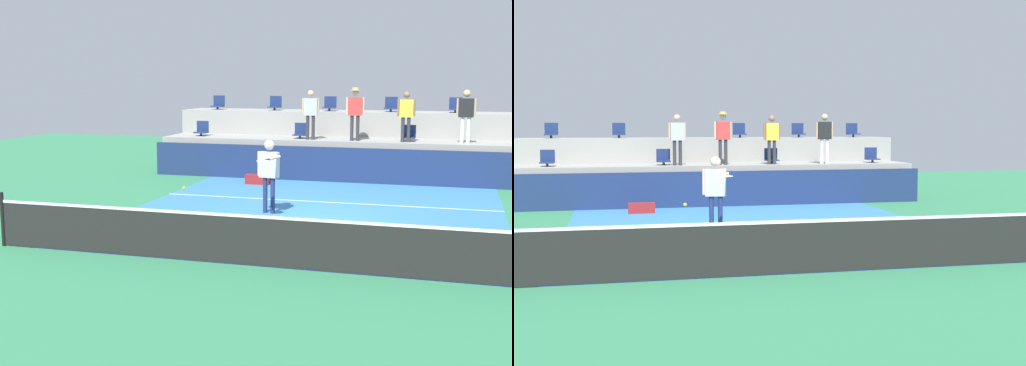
# 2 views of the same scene
# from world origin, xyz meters

# --- Properties ---
(ground_plane) EXTENTS (40.00, 40.00, 0.00)m
(ground_plane) POSITION_xyz_m (0.00, 0.00, 0.00)
(ground_plane) COLOR #2D754C
(court_inner_paint) EXTENTS (9.00, 10.00, 0.01)m
(court_inner_paint) POSITION_xyz_m (0.00, 1.00, 0.00)
(court_inner_paint) COLOR teal
(court_inner_paint) RESTS_ON ground_plane
(court_service_line) EXTENTS (9.00, 0.06, 0.00)m
(court_service_line) POSITION_xyz_m (0.00, 2.40, 0.01)
(court_service_line) COLOR white
(court_service_line) RESTS_ON ground_plane
(tennis_net) EXTENTS (10.48, 0.08, 1.07)m
(tennis_net) POSITION_xyz_m (0.00, -4.00, 0.50)
(tennis_net) COLOR black
(tennis_net) RESTS_ON ground_plane
(sponsor_backboard) EXTENTS (13.00, 0.16, 1.10)m
(sponsor_backboard) POSITION_xyz_m (0.00, 6.00, 0.55)
(sponsor_backboard) COLOR navy
(sponsor_backboard) RESTS_ON ground_plane
(seating_tier_lower) EXTENTS (13.00, 1.80, 1.25)m
(seating_tier_lower) POSITION_xyz_m (0.00, 7.30, 0.62)
(seating_tier_lower) COLOR gray
(seating_tier_lower) RESTS_ON ground_plane
(seating_tier_upper) EXTENTS (13.00, 1.80, 2.10)m
(seating_tier_upper) POSITION_xyz_m (0.00, 9.10, 1.05)
(seating_tier_upper) COLOR gray
(seating_tier_upper) RESTS_ON ground_plane
(stadium_chair_lower_far_left) EXTENTS (0.44, 0.40, 0.52)m
(stadium_chair_lower_far_left) POSITION_xyz_m (-5.36, 7.23, 1.46)
(stadium_chair_lower_far_left) COLOR #2D2D33
(stadium_chair_lower_far_left) RESTS_ON seating_tier_lower
(stadium_chair_lower_left) EXTENTS (0.44, 0.40, 0.52)m
(stadium_chair_lower_left) POSITION_xyz_m (-1.78, 7.23, 1.46)
(stadium_chair_lower_left) COLOR #2D2D33
(stadium_chair_lower_left) RESTS_ON seating_tier_lower
(stadium_chair_lower_right) EXTENTS (0.44, 0.40, 0.52)m
(stadium_chair_lower_right) POSITION_xyz_m (1.81, 7.23, 1.46)
(stadium_chair_lower_right) COLOR #2D2D33
(stadium_chair_lower_right) RESTS_ON seating_tier_lower
(stadium_chair_upper_far_left) EXTENTS (0.44, 0.40, 0.52)m
(stadium_chair_upper_far_left) POSITION_xyz_m (-5.38, 9.03, 2.31)
(stadium_chair_upper_far_left) COLOR #2D2D33
(stadium_chair_upper_far_left) RESTS_ON seating_tier_upper
(stadium_chair_upper_left) EXTENTS (0.44, 0.40, 0.52)m
(stadium_chair_upper_left) POSITION_xyz_m (-3.15, 9.03, 2.31)
(stadium_chair_upper_left) COLOR #2D2D33
(stadium_chair_upper_left) RESTS_ON seating_tier_upper
(stadium_chair_upper_mid_left) EXTENTS (0.44, 0.40, 0.52)m
(stadium_chair_upper_mid_left) POSITION_xyz_m (-1.11, 9.03, 2.31)
(stadium_chair_upper_mid_left) COLOR #2D2D33
(stadium_chair_upper_mid_left) RESTS_ON seating_tier_upper
(stadium_chair_upper_mid_right) EXTENTS (0.44, 0.40, 0.52)m
(stadium_chair_upper_mid_right) POSITION_xyz_m (1.05, 9.03, 2.31)
(stadium_chair_upper_mid_right) COLOR #2D2D33
(stadium_chair_upper_mid_right) RESTS_ON seating_tier_upper
(stadium_chair_upper_right) EXTENTS (0.44, 0.40, 0.52)m
(stadium_chair_upper_right) POSITION_xyz_m (3.23, 9.03, 2.31)
(stadium_chair_upper_right) COLOR #2D2D33
(stadium_chair_upper_right) RESTS_ON seating_tier_upper
(tennis_player) EXTENTS (0.61, 1.29, 1.79)m
(tennis_player) POSITION_xyz_m (-1.05, 0.56, 1.11)
(tennis_player) COLOR navy
(tennis_player) RESTS_ON ground_plane
(spectator_in_grey) EXTENTS (0.58, 0.24, 1.62)m
(spectator_in_grey) POSITION_xyz_m (-1.36, 6.85, 2.22)
(spectator_in_grey) COLOR #2D2D33
(spectator_in_grey) RESTS_ON seating_tier_lower
(spectator_with_hat) EXTENTS (0.59, 0.46, 1.72)m
(spectator_with_hat) POSITION_xyz_m (0.11, 6.85, 2.30)
(spectator_with_hat) COLOR #2D2D33
(spectator_with_hat) RESTS_ON seating_tier_lower
(spectator_leaning_on_rail) EXTENTS (0.57, 0.24, 1.61)m
(spectator_leaning_on_rail) POSITION_xyz_m (1.73, 6.85, 2.21)
(spectator_leaning_on_rail) COLOR #2D2D33
(spectator_leaning_on_rail) RESTS_ON seating_tier_lower
(spectator_in_white) EXTENTS (0.59, 0.23, 1.67)m
(spectator_in_white) POSITION_xyz_m (3.54, 6.85, 2.25)
(spectator_in_white) COLOR white
(spectator_in_white) RESTS_ON seating_tier_lower
(tennis_ball) EXTENTS (0.07, 0.07, 0.07)m
(tennis_ball) POSITION_xyz_m (-2.05, -2.34, 1.04)
(tennis_ball) COLOR #CCE033
(equipment_bag) EXTENTS (0.76, 0.28, 0.30)m
(equipment_bag) POSITION_xyz_m (-2.58, 4.84, 0.15)
(equipment_bag) COLOR maroon
(equipment_bag) RESTS_ON ground_plane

